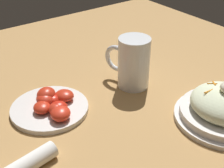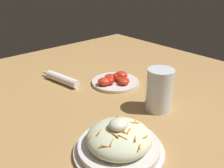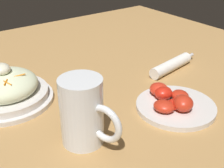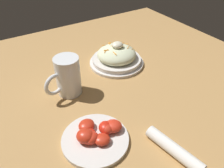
# 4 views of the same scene
# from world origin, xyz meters

# --- Properties ---
(ground_plane) EXTENTS (1.43, 1.43, 0.00)m
(ground_plane) POSITION_xyz_m (0.00, 0.00, 0.00)
(ground_plane) COLOR #B2844C
(salad_plate) EXTENTS (0.23, 0.23, 0.10)m
(salad_plate) POSITION_xyz_m (-0.15, -0.22, 0.03)
(salad_plate) COLOR silver
(salad_plate) RESTS_ON ground_plane
(beer_mug) EXTENTS (0.14, 0.09, 0.14)m
(beer_mug) POSITION_xyz_m (0.10, -0.15, 0.06)
(beer_mug) COLOR white
(beer_mug) RESTS_ON ground_plane
(napkin_roll) EXTENTS (0.06, 0.21, 0.03)m
(napkin_roll) POSITION_xyz_m (-0.03, 0.24, 0.02)
(napkin_roll) COLOR white
(napkin_roll) RESTS_ON ground_plane
(tomato_plate) EXTENTS (0.19, 0.19, 0.05)m
(tomato_plate) POSITION_xyz_m (0.12, 0.09, 0.02)
(tomato_plate) COLOR silver
(tomato_plate) RESTS_ON ground_plane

